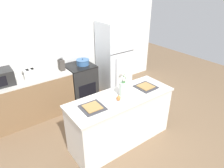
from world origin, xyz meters
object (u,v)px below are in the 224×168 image
toaster (31,73)px  stove_range (81,83)px  cooking_pot (83,62)px  pear_figurine (119,98)px  refrigerator (114,57)px  flower_vase (124,87)px  plate_setting_right (146,87)px  knife_block (61,65)px  plate_setting_left (92,107)px

toaster → stove_range: bearing=0.4°
cooking_pot → pear_figurine: bearing=-99.8°
refrigerator → pear_figurine: 2.03m
pear_figurine → refrigerator: bearing=55.2°
flower_vase → plate_setting_right: flower_vase is taller
pear_figurine → knife_block: 1.67m
refrigerator → cooking_pot: size_ratio=6.17×
cooking_pot → plate_setting_right: bearing=-77.3°
flower_vase → plate_setting_left: (-0.58, -0.01, -0.15)m
flower_vase → toaster: bearing=121.7°
stove_range → toaster: size_ratio=3.16×
knife_block → pear_figurine: bearing=-82.7°
plate_setting_left → refrigerator: bearing=45.3°
stove_range → plate_setting_left: plate_setting_left is taller
refrigerator → plate_setting_left: 2.26m
pear_figurine → plate_setting_left: bearing=172.4°
stove_range → plate_setting_right: (0.44, -1.61, 0.46)m
stove_range → flower_vase: (-0.06, -1.60, 0.61)m
refrigerator → flower_vase: size_ratio=3.92×
pear_figurine → knife_block: (-0.21, 1.65, 0.06)m
stove_range → flower_vase: flower_vase is taller
pear_figurine → plate_setting_left: (-0.43, 0.06, -0.03)m
stove_range → cooking_pot: bearing=-7.8°
refrigerator → pear_figurine: bearing=-124.8°
stove_range → pear_figurine: pear_figurine is taller
flower_vase → cooking_pot: flower_vase is taller
plate_setting_right → plate_setting_left: bearing=180.0°
plate_setting_left → pear_figurine: bearing=-7.6°
plate_setting_left → cooking_pot: size_ratio=1.20×
flower_vase → plate_setting_left: size_ratio=1.31×
refrigerator → toaster: bearing=-179.8°
stove_range → cooking_pot: size_ratio=3.14×
pear_figurine → toaster: bearing=116.8°
flower_vase → plate_setting_right: size_ratio=1.31×
refrigerator → cooking_pot: (-0.87, -0.01, 0.08)m
toaster → knife_block: 0.63m
knife_block → flower_vase: bearing=-77.3°
cooking_pot → plate_setting_left: bearing=-114.3°
plate_setting_right → toaster: size_ratio=1.21×
refrigerator → knife_block: size_ratio=6.43×
plate_setting_right → toaster: 2.18m
refrigerator → pear_figurine: refrigerator is taller
stove_range → refrigerator: bearing=0.0°
refrigerator → stove_range: bearing=-180.0°
stove_range → cooking_pot: (0.08, -0.01, 0.50)m
plate_setting_left → toaster: bearing=104.2°
flower_vase → plate_setting_left: flower_vase is taller
cooking_pot → knife_block: size_ratio=1.04×
plate_setting_right → cooking_pot: (-0.36, 1.60, 0.04)m
stove_range → refrigerator: size_ratio=0.51×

